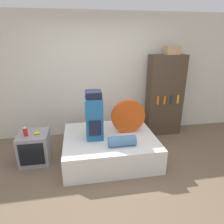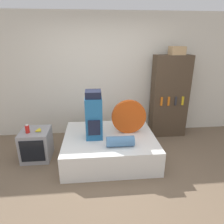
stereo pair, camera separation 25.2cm
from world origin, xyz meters
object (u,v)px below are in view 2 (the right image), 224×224
at_px(canister, 27,129).
at_px(backpack, 94,116).
at_px(tent_bag, 129,117).
at_px(cardboard_box, 177,51).
at_px(television, 36,144).
at_px(sleeping_roll, 120,141).
at_px(bookshelf, 169,97).

bearing_deg(canister, backpack, -3.07).
relative_size(backpack, tent_bag, 1.35).
height_order(tent_bag, cardboard_box, cardboard_box).
bearing_deg(television, canister, -145.13).
xyz_separation_m(sleeping_roll, television, (-1.47, 0.48, -0.25)).
xyz_separation_m(television, cardboard_box, (2.75, 0.73, 1.58)).
height_order(sleeping_roll, cardboard_box, cardboard_box).
bearing_deg(cardboard_box, backpack, -153.32).
relative_size(backpack, sleeping_roll, 1.87).
relative_size(bookshelf, cardboard_box, 6.30).
xyz_separation_m(bookshelf, cardboard_box, (0.05, -0.02, 0.97)).
bearing_deg(backpack, canister, 176.93).
relative_size(canister, cardboard_box, 0.54).
distance_m(television, cardboard_box, 3.25).
height_order(bookshelf, cardboard_box, cardboard_box).
xyz_separation_m(tent_bag, sleeping_roll, (-0.22, -0.49, -0.23)).
height_order(tent_bag, television, tent_bag).
bearing_deg(sleeping_roll, tent_bag, 66.02).
bearing_deg(cardboard_box, bookshelf, 159.43).
xyz_separation_m(backpack, canister, (-1.15, 0.06, -0.23)).
bearing_deg(sleeping_roll, backpack, 139.61).
xyz_separation_m(tent_bag, television, (-1.68, -0.01, -0.47)).
bearing_deg(bookshelf, tent_bag, -144.00).
height_order(backpack, cardboard_box, cardboard_box).
bearing_deg(cardboard_box, television, -165.19).
relative_size(sleeping_roll, canister, 2.96).
bearing_deg(canister, bookshelf, 16.22).
xyz_separation_m(backpack, sleeping_roll, (0.41, -0.35, -0.32)).
relative_size(backpack, television, 1.55).
bearing_deg(bookshelf, sleeping_roll, -135.20).
bearing_deg(canister, cardboard_box, 15.56).
bearing_deg(tent_bag, bookshelf, 36.00).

